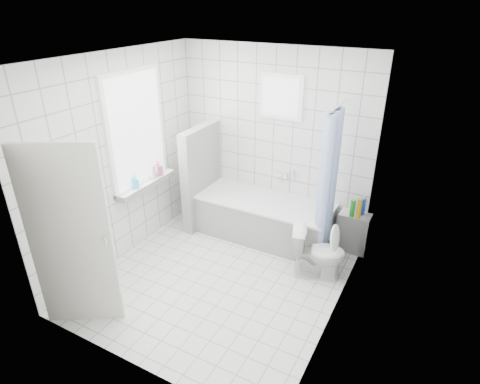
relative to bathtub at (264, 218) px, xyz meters
The scene contains 19 objects.
ground 1.16m from the bathtub, 93.42° to the right, with size 3.00×3.00×0.00m, color white.
ceiling 2.57m from the bathtub, 93.42° to the right, with size 3.00×3.00×0.00m, color white.
wall_back 1.08m from the bathtub, 100.16° to the left, with size 2.80×0.02×2.60m, color white.
wall_front 2.81m from the bathtub, 91.47° to the right, with size 2.80×0.02×2.60m, color white.
wall_left 2.11m from the bathtub, 142.52° to the right, with size 0.02×3.00×2.60m, color white.
wall_right 2.02m from the bathtub, 40.17° to the right, with size 0.02×3.00×2.60m, color white.
window_left 2.10m from the bathtub, 149.88° to the right, with size 0.01×0.90×1.40m, color white.
window_back 1.69m from the bathtub, 84.33° to the left, with size 0.50×0.01×0.50m, color white.
window_sill 1.70m from the bathtub, 149.08° to the right, with size 0.18×1.02×0.08m, color white.
door 2.69m from the bathtub, 112.08° to the right, with size 0.04×0.80×2.00m, color silver.
bathtub is the anchor object (origin of this frame).
partition_wall 1.11m from the bathtub, behind, with size 0.15×0.85×1.50m, color white.
tiled_ledge 1.23m from the bathtub, 11.97° to the left, with size 0.40×0.24×0.55m, color white.
toilet 1.09m from the bathtub, 28.05° to the right, with size 0.37×0.65×0.66m, color white.
curtain_rod 1.92m from the bathtub, ahead, with size 0.02×0.02×0.80m, color silver.
shower_curtain 1.21m from the bathtub, ahead, with size 0.14×0.48×1.78m, color #4366C5, non-canonical shape.
tub_faucet 0.66m from the bathtub, 73.38° to the left, with size 0.18×0.06×0.06m, color silver.
sill_bottles 1.71m from the bathtub, 151.85° to the right, with size 0.14×0.59×0.27m.
ledge_bottles 1.30m from the bathtub, ahead, with size 0.17×0.19×0.27m.
Camera 1 is at (2.11, -3.39, 3.14)m, focal length 30.00 mm.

